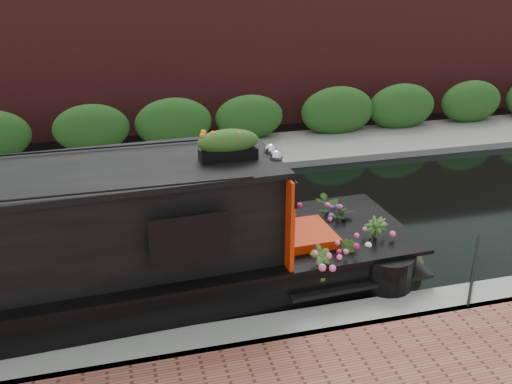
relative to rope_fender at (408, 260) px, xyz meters
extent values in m
plane|color=black|center=(-2.91, 2.05, -0.19)|extent=(80.00, 80.00, 0.00)
cube|color=gray|center=(-2.91, -1.25, -0.19)|extent=(40.00, 0.60, 0.50)
cube|color=slate|center=(-2.91, 6.25, -0.19)|extent=(40.00, 2.40, 0.34)
cube|color=#214D19|center=(-2.91, 7.15, -0.19)|extent=(40.00, 1.10, 2.80)
cube|color=#571E1D|center=(-2.91, 9.25, -0.19)|extent=(40.00, 1.00, 8.00)
cube|color=red|center=(-2.35, 0.00, 1.26)|extent=(0.14, 1.78, 1.37)
cube|color=black|center=(-3.70, -0.91, 1.34)|extent=(0.92, 0.07, 0.56)
cube|color=red|center=(-1.82, 0.00, 0.53)|extent=(0.85, 0.95, 0.51)
sphere|color=silver|center=(-2.34, -0.14, 2.06)|extent=(0.18, 0.18, 0.18)
sphere|color=silver|center=(-2.34, 0.14, 2.06)|extent=(0.18, 0.18, 0.18)
cube|color=black|center=(-2.99, 0.00, 2.11)|extent=(0.80, 0.32, 0.16)
ellipsoid|color=orange|center=(-2.99, 0.00, 2.31)|extent=(0.87, 0.31, 0.24)
imported|color=#32581D|center=(-1.86, -0.79, 0.60)|extent=(0.40, 0.33, 0.65)
imported|color=#32581D|center=(-1.36, -0.58, 0.54)|extent=(0.34, 0.37, 0.54)
imported|color=#32581D|center=(-1.07, 0.64, 0.62)|extent=(0.84, 0.82, 0.70)
imported|color=#32581D|center=(-0.77, -0.23, 0.61)|extent=(0.51, 0.51, 0.68)
imported|color=#32581D|center=(-1.81, 0.81, 0.58)|extent=(0.23, 0.33, 0.62)
cylinder|color=olive|center=(0.00, 0.00, 0.00)|extent=(0.37, 0.36, 0.37)
camera|label=1|loc=(-4.51, -7.30, 4.70)|focal=40.00mm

